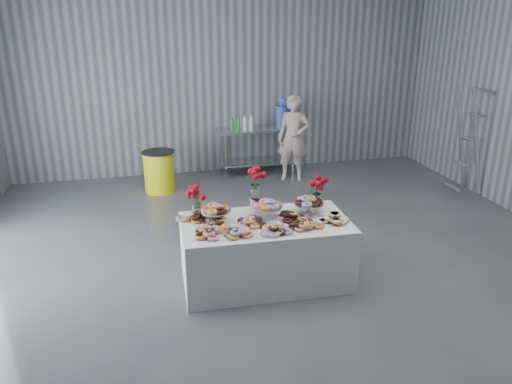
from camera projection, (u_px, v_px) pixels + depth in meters
ground at (294, 282)px, 5.86m from camera, size 9.00×9.00×0.00m
room_walls at (273, 49)px, 4.95m from camera, size 8.04×9.04×4.02m
display_table at (266, 252)px, 5.77m from camera, size 1.93×1.06×0.75m
prep_table at (257, 142)px, 9.50m from camera, size 1.50×0.60×0.90m
donut_mounds at (267, 220)px, 5.58m from camera, size 1.83×0.86×0.09m
cake_stand_left at (215, 209)px, 5.63m from camera, size 0.36×0.36×0.17m
cake_stand_mid at (267, 205)px, 5.74m from camera, size 0.36×0.36×0.17m
cake_stand_right at (309, 202)px, 5.84m from camera, size 0.36×0.36×0.17m
danish_pile at (333, 217)px, 5.63m from camera, size 0.48×0.48×0.11m
bouquet_left at (196, 195)px, 5.63m from camera, size 0.26×0.26×0.42m
bouquet_right at (318, 184)px, 5.95m from camera, size 0.26×0.26×0.42m
bouquet_center at (255, 181)px, 5.82m from camera, size 0.26×0.26×0.57m
water_jug at (283, 114)px, 9.43m from camera, size 0.28×0.28×0.55m
drink_bottles at (242, 123)px, 9.20m from camera, size 0.54×0.08×0.27m
person at (293, 138)px, 9.14m from camera, size 0.67×0.56×1.57m
trash_barrel at (159, 171)px, 8.66m from camera, size 0.56×0.56×0.72m
stepladder at (468, 140)px, 8.39m from camera, size 0.65×0.47×1.88m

